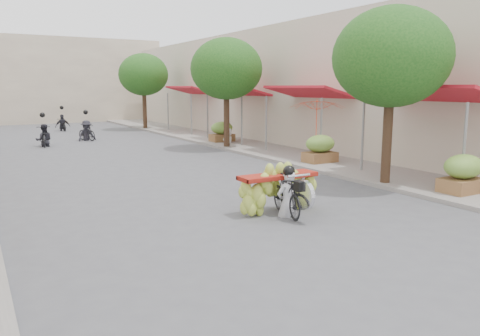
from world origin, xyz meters
name	(u,v)px	position (x,y,z in m)	size (l,w,h in m)	color
ground	(339,261)	(0.00, 0.00, 0.00)	(120.00, 120.00, 0.00)	#525256
sidewalk_right	(245,143)	(7.00, 15.00, 0.06)	(4.00, 60.00, 0.12)	gray
shophouse_row_right	(333,86)	(11.99, 14.00, 3.00)	(9.77, 40.00, 6.00)	beige
far_building	(37,80)	(0.00, 38.00, 3.50)	(20.00, 6.00, 7.00)	#C5B49C
street_tree_near	(391,58)	(5.40, 4.00, 3.78)	(3.40, 3.40, 5.25)	#3A2719
street_tree_mid	(226,69)	(5.40, 14.00, 3.78)	(3.40, 3.40, 5.25)	#3A2719
street_tree_far	(144,75)	(5.40, 26.00, 3.78)	(3.40, 3.40, 5.25)	#3A2719
produce_crate_near	(463,171)	(6.20, 2.00, 0.71)	(1.20, 0.88, 1.16)	brown
produce_crate_mid	(320,147)	(6.20, 8.00, 0.71)	(1.20, 0.88, 1.16)	brown
produce_crate_far	(222,130)	(6.20, 16.00, 0.71)	(1.20, 0.88, 1.16)	brown
banana_motorbike	(283,186)	(0.92, 2.97, 0.67)	(2.20, 1.83, 1.98)	black
market_umbrella	(318,98)	(6.05, 8.04, 2.54)	(2.44, 2.44, 1.88)	red
pedestrian	(228,128)	(6.12, 15.18, 0.88)	(0.87, 0.82, 1.53)	silver
bg_motorbike_a	(44,132)	(-2.11, 19.40, 0.73)	(0.86, 1.79, 1.95)	black
bg_motorbike_b	(86,125)	(0.32, 20.99, 0.87)	(1.18, 1.60, 1.95)	black
bg_motorbike_c	(62,119)	(0.20, 27.80, 0.84)	(0.99, 1.45, 1.95)	black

